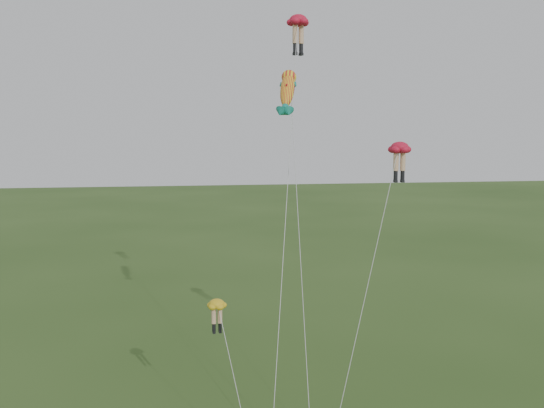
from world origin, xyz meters
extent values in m
ellipsoid|color=red|center=(2.97, 7.79, 22.60)|extent=(1.81, 1.81, 0.71)
cylinder|color=#E2AE85|center=(2.77, 7.72, 21.76)|extent=(0.31, 0.31, 1.08)
cylinder|color=black|center=(2.77, 7.72, 20.95)|extent=(0.25, 0.25, 0.54)
cube|color=black|center=(2.77, 7.72, 20.60)|extent=(0.27, 0.36, 0.16)
cylinder|color=#E2AE85|center=(3.18, 7.86, 21.76)|extent=(0.31, 0.31, 1.08)
cylinder|color=black|center=(3.18, 7.86, 20.95)|extent=(0.25, 0.25, 0.54)
cube|color=black|center=(3.18, 7.86, 20.60)|extent=(0.27, 0.36, 0.16)
cylinder|color=silver|center=(1.44, 3.31, 11.58)|extent=(3.11, 9.00, 22.73)
ellipsoid|color=red|center=(7.34, 1.89, 15.09)|extent=(1.28, 1.28, 0.64)
cylinder|color=#E2AE85|center=(7.14, 1.89, 14.34)|extent=(0.28, 0.28, 0.97)
cylinder|color=black|center=(7.14, 1.89, 13.61)|extent=(0.22, 0.22, 0.49)
cube|color=black|center=(7.14, 1.89, 13.30)|extent=(0.16, 0.28, 0.14)
cylinder|color=#E2AE85|center=(7.53, 1.89, 14.34)|extent=(0.28, 0.28, 0.97)
cylinder|color=black|center=(7.53, 1.89, 13.61)|extent=(0.22, 0.22, 0.49)
cube|color=black|center=(7.53, 1.89, 13.30)|extent=(0.16, 0.28, 0.14)
cylinder|color=silver|center=(4.94, -0.21, 7.81)|extent=(4.84, 4.24, 15.19)
ellipsoid|color=gold|center=(-2.62, 0.00, 7.52)|extent=(1.13, 1.13, 0.50)
cylinder|color=#E2AE85|center=(-2.77, -0.02, 6.92)|extent=(0.22, 0.22, 0.77)
cylinder|color=black|center=(-2.77, -0.02, 6.34)|extent=(0.18, 0.18, 0.39)
cube|color=black|center=(-2.77, -0.02, 6.10)|extent=(0.15, 0.24, 0.11)
cylinder|color=#E2AE85|center=(-2.47, 0.02, 6.92)|extent=(0.22, 0.22, 0.77)
cylinder|color=black|center=(-2.47, 0.02, 6.34)|extent=(0.18, 0.18, 0.39)
cube|color=black|center=(-2.47, 0.02, 6.10)|extent=(0.15, 0.24, 0.11)
cylinder|color=silver|center=(-1.87, -1.08, 3.99)|extent=(1.55, 2.19, 7.55)
ellipsoid|color=yellow|center=(1.83, 5.11, 18.35)|extent=(1.63, 2.63, 2.69)
sphere|color=yellow|center=(1.83, 5.11, 18.35)|extent=(1.25, 1.49, 1.27)
cone|color=#148574|center=(1.83, 5.11, 18.35)|extent=(1.05, 1.37, 1.18)
cone|color=#148574|center=(1.83, 5.11, 18.35)|extent=(1.05, 1.37, 1.18)
cone|color=#148574|center=(1.83, 5.11, 18.35)|extent=(0.59, 0.77, 0.66)
cone|color=#148574|center=(1.83, 5.11, 18.35)|extent=(0.59, 0.77, 0.66)
cone|color=#B2121D|center=(1.83, 5.11, 18.35)|extent=(0.63, 0.77, 0.66)
cylinder|color=silver|center=(1.70, 1.02, 9.29)|extent=(0.29, 8.21, 18.14)
camera|label=1|loc=(-4.48, -29.01, 15.97)|focal=40.00mm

